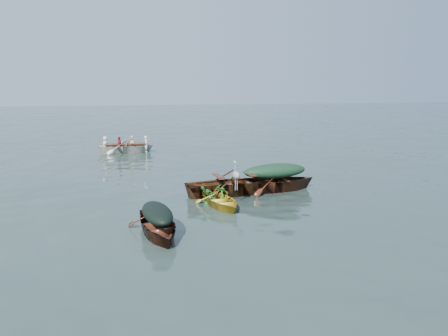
% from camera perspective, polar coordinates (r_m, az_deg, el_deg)
% --- Properties ---
extents(ground, '(140.00, 140.00, 0.00)m').
position_cam_1_polar(ground, '(14.51, 0.36, -3.90)').
color(ground, '#2D3F3A').
rests_on(ground, ground).
extents(yellow_dinghy, '(1.62, 2.82, 0.68)m').
position_cam_1_polar(yellow_dinghy, '(13.48, -0.42, -5.04)').
color(yellow_dinghy, gold).
rests_on(yellow_dinghy, ground).
extents(dark_covered_boat, '(1.62, 3.48, 0.82)m').
position_cam_1_polar(dark_covered_boat, '(11.16, -8.65, -8.58)').
color(dark_covered_boat, '#552714').
rests_on(dark_covered_boat, ground).
extents(green_tarp_boat, '(4.35, 1.72, 0.98)m').
position_cam_1_polar(green_tarp_boat, '(15.53, 6.64, -2.98)').
color(green_tarp_boat, '#552813').
rests_on(green_tarp_boat, ground).
extents(open_wooden_boat, '(4.76, 1.85, 1.10)m').
position_cam_1_polar(open_wooden_boat, '(14.95, 1.32, -3.46)').
color(open_wooden_boat, '#572815').
rests_on(open_wooden_boat, ground).
extents(rowed_boat, '(4.20, 1.31, 0.99)m').
position_cam_1_polar(rowed_boat, '(24.70, -12.64, 1.95)').
color(rowed_boat, white).
rests_on(rowed_boat, ground).
extents(dark_tarp_cover, '(0.89, 1.92, 0.40)m').
position_cam_1_polar(dark_tarp_cover, '(10.97, -8.74, -5.57)').
color(dark_tarp_cover, black).
rests_on(dark_tarp_cover, dark_covered_boat).
extents(green_tarp_cover, '(2.39, 0.95, 0.52)m').
position_cam_1_polar(green_tarp_cover, '(15.37, 6.70, -0.27)').
color(green_tarp_cover, '#143320').
rests_on(green_tarp_cover, green_tarp_boat).
extents(thwart_benches, '(2.39, 1.07, 0.04)m').
position_cam_1_polar(thwart_benches, '(14.82, 1.33, -1.32)').
color(thwart_benches, '#4C1D11').
rests_on(thwart_benches, open_wooden_boat).
extents(heron, '(0.35, 0.44, 0.92)m').
position_cam_1_polar(heron, '(13.55, 1.62, -1.47)').
color(heron, '#9A9DA3').
rests_on(heron, yellow_dinghy).
extents(dinghy_weeds, '(0.85, 1.01, 0.60)m').
position_cam_1_polar(dinghy_weeds, '(13.82, -1.24, -1.90)').
color(dinghy_weeds, '#2B661A').
rests_on(dinghy_weeds, yellow_dinghy).
extents(rowers, '(2.95, 1.17, 0.76)m').
position_cam_1_polar(rowers, '(24.58, -12.72, 3.97)').
color(rowers, white).
rests_on(rowers, rowed_boat).
extents(oars, '(0.64, 2.61, 0.06)m').
position_cam_1_polar(oars, '(24.62, -12.69, 3.16)').
color(oars, brown).
rests_on(oars, rowed_boat).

